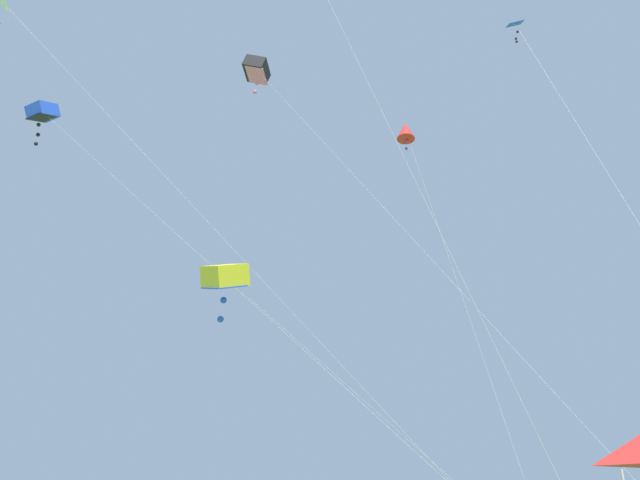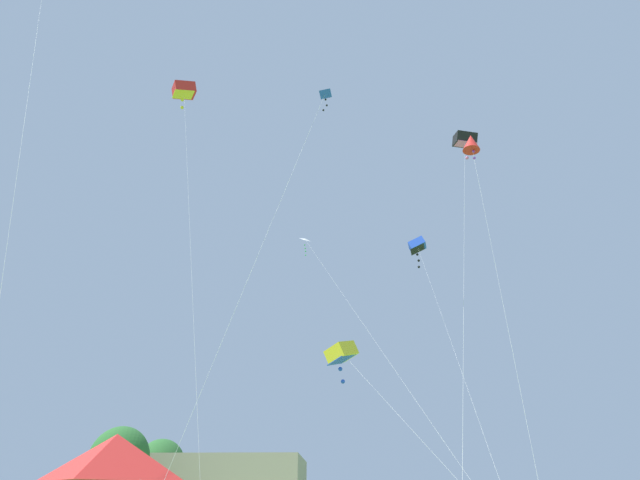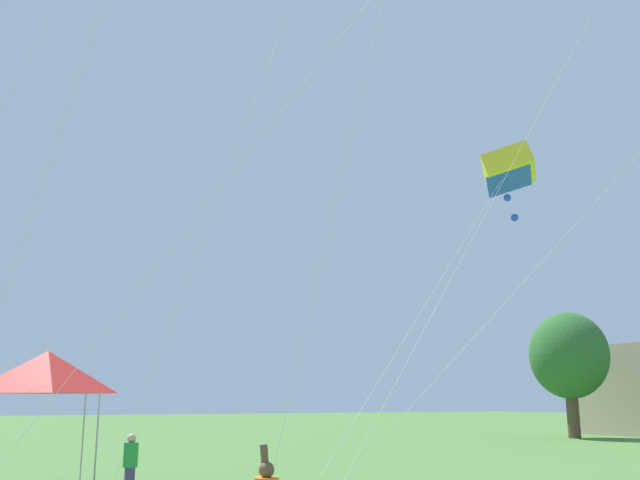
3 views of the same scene
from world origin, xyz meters
name	(u,v)px [view 3 (image 3 of 3)]	position (x,y,z in m)	size (l,w,h in m)	color
tree_near_right	(569,356)	(-20.90, 41.76, 5.44)	(5.58, 5.02, 8.42)	brown
festival_tent	(47,372)	(-6.82, 6.95, 3.32)	(3.01, 3.01, 3.95)	#B7B7BC
person_green_shirt	(130,463)	(-3.95, 8.97, 0.88)	(0.39, 0.39, 1.63)	#473860
kite_yellow_box_1	(508,170)	(-0.20, 19.22, 9.43)	(6.86, 11.22, 10.19)	silver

